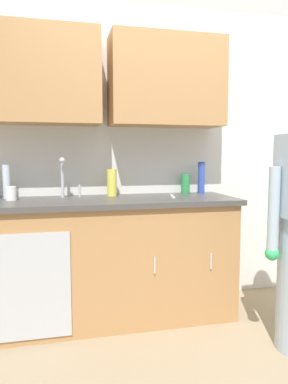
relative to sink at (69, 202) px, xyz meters
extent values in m
plane|color=#998466|center=(0.85, -0.71, -0.93)|extent=(9.00, 9.00, 0.00)
cube|color=silver|center=(0.85, 0.34, 0.42)|extent=(4.80, 0.10, 2.70)
cube|color=#B27F4C|center=(-0.20, 0.12, 0.92)|extent=(0.91, 0.34, 0.70)
cube|color=#B27F4C|center=(0.79, 0.12, 0.92)|extent=(0.91, 0.34, 0.70)
cube|color=#B27F4C|center=(0.30, -0.01, -0.48)|extent=(1.90, 0.60, 0.90)
cube|color=#B7BABF|center=(-0.30, -0.31, -0.52)|extent=(0.60, 0.01, 0.72)
cylinder|color=silver|center=(0.58, -0.32, -0.43)|extent=(0.01, 0.01, 0.12)
cylinder|color=silver|center=(1.01, -0.32, -0.43)|extent=(0.01, 0.01, 0.12)
cube|color=#474442|center=(0.30, -0.01, -0.01)|extent=(1.96, 0.66, 0.04)
cube|color=#B7BABF|center=(0.00, -0.01, -0.01)|extent=(0.50, 0.36, 0.03)
cylinder|color=#B7BABF|center=(-0.04, 0.14, 0.16)|extent=(0.02, 0.02, 0.30)
sphere|color=#B7BABF|center=(-0.04, 0.08, 0.30)|extent=(0.04, 0.04, 0.04)
cylinder|color=#B7BABF|center=(0.09, 0.14, 0.06)|extent=(0.02, 0.02, 0.10)
cylinder|color=#A3B7C6|center=(1.24, -0.74, 0.00)|extent=(0.07, 0.07, 0.55)
sphere|color=#33B266|center=(1.24, -0.74, -0.28)|extent=(0.09, 0.09, 0.09)
cylinder|color=#2D8C4C|center=(0.99, 0.21, 0.10)|extent=(0.07, 0.07, 0.17)
cylinder|color=#D8D14C|center=(0.35, 0.16, 0.12)|extent=(0.08, 0.08, 0.22)
cylinder|color=silver|center=(-0.45, 0.17, 0.14)|extent=(0.06, 0.06, 0.26)
cylinder|color=#334CB2|center=(1.13, 0.19, 0.15)|extent=(0.06, 0.06, 0.27)
cylinder|color=white|center=(-0.41, 0.06, 0.06)|extent=(0.08, 0.08, 0.10)
cube|color=silver|center=(0.81, 0.02, 0.02)|extent=(0.08, 0.24, 0.01)
camera|label=1|loc=(-0.07, -2.76, 0.35)|focal=34.33mm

